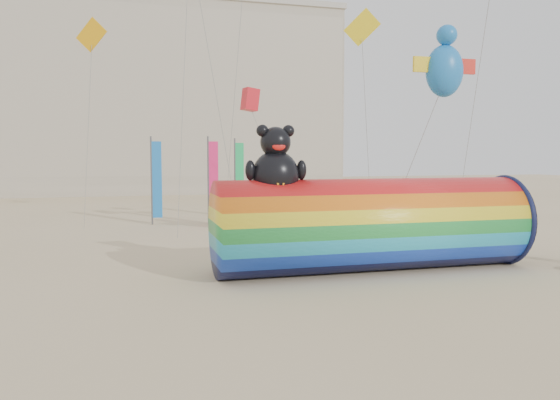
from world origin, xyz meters
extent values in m
plane|color=#CCB58C|center=(0.00, 0.00, 0.00)|extent=(160.00, 160.00, 0.00)
cube|color=#B7AD99|center=(-12.00, 46.00, 10.00)|extent=(60.00, 15.00, 20.00)
cube|color=#28303D|center=(-12.00, 38.44, 10.50)|extent=(59.50, 0.12, 17.00)
cube|color=#B2ADA0|center=(-12.00, 46.00, 20.30)|extent=(60.40, 15.40, 0.60)
cylinder|color=red|center=(3.30, -0.62, 1.63)|extent=(11.20, 3.27, 3.27)
torus|color=#0F1438|center=(8.79, -0.62, 1.63)|extent=(0.22, 3.42, 3.42)
cylinder|color=black|center=(8.92, -0.62, 1.63)|extent=(0.06, 3.23, 3.23)
ellipsoid|color=black|center=(-0.24, -0.62, 3.41)|extent=(1.60, 1.43, 1.68)
ellipsoid|color=#F4AA19|center=(-0.24, -1.13, 3.31)|extent=(0.82, 0.36, 0.72)
sphere|color=black|center=(-0.24, -0.62, 4.52)|extent=(1.03, 1.03, 1.03)
sphere|color=black|center=(-0.69, -0.62, 4.90)|extent=(0.41, 0.41, 0.41)
sphere|color=black|center=(0.21, -0.62, 4.90)|extent=(0.41, 0.41, 0.41)
ellipsoid|color=red|center=(-0.24, -1.04, 4.38)|extent=(0.45, 0.16, 0.29)
ellipsoid|color=black|center=(-1.13, -0.71, 3.59)|extent=(0.34, 0.34, 0.67)
ellipsoid|color=black|center=(0.64, -0.71, 3.59)|extent=(0.34, 0.34, 0.67)
cylinder|color=#59595E|center=(-3.73, 14.58, 2.60)|extent=(0.10, 0.10, 5.20)
cube|color=blue|center=(-3.42, 14.58, 2.65)|extent=(0.56, 0.06, 4.50)
cylinder|color=#59595E|center=(-0.49, 13.88, 2.60)|extent=(0.10, 0.10, 5.20)
cube|color=#F6226A|center=(-0.18, 13.88, 2.65)|extent=(0.56, 0.06, 4.50)
cylinder|color=#59595E|center=(1.70, 17.00, 2.60)|extent=(0.10, 0.10, 5.20)
cube|color=#1CBB5E|center=(2.01, 17.00, 2.65)|extent=(0.56, 0.06, 4.50)
ellipsoid|color=blue|center=(6.91, 0.73, 7.35)|extent=(1.51, 1.17, 2.01)
cube|color=yellow|center=(6.01, 6.56, 10.25)|extent=(1.05, 0.06, 1.48)
cube|color=red|center=(1.24, 10.09, 7.01)|extent=(0.72, 0.72, 1.15)
cube|color=#FAAA0D|center=(-6.57, 9.59, 9.80)|extent=(0.95, 0.06, 1.33)
camera|label=1|loc=(-4.96, -18.30, 4.09)|focal=35.00mm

